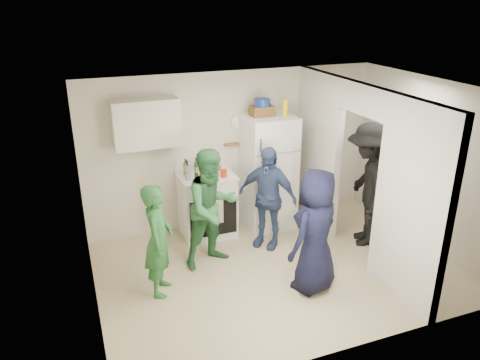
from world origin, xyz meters
name	(u,v)px	position (x,y,z in m)	size (l,w,h in m)	color
floor	(276,269)	(0.00, 0.00, 0.00)	(4.80, 4.80, 0.00)	#C3B489
wall_back	(234,149)	(0.00, 1.70, 1.25)	(4.80, 4.80, 0.00)	silver
wall_front	(353,249)	(0.00, -1.70, 1.25)	(4.80, 4.80, 0.00)	silver
wall_left	(86,216)	(-2.40, 0.00, 1.25)	(3.40, 3.40, 0.00)	silver
wall_right	(427,164)	(2.40, 0.00, 1.25)	(3.40, 3.40, 0.00)	silver
ceiling	(282,90)	(0.00, 0.00, 2.50)	(4.80, 4.80, 0.00)	white
partition_pier_back	(318,152)	(1.20, 1.10, 1.25)	(0.12, 1.20, 2.50)	silver
partition_pier_front	(411,206)	(1.20, -1.10, 1.25)	(0.12, 1.20, 2.50)	silver
partition_header	(365,99)	(1.20, 0.00, 2.30)	(0.12, 1.00, 0.40)	silver
stove	(207,204)	(-0.58, 1.37, 0.50)	(0.84, 0.70, 1.01)	white
upper_cabinet	(146,123)	(-1.40, 1.52, 1.85)	(0.95, 0.34, 0.70)	silver
fridge	(268,172)	(0.45, 1.34, 0.92)	(0.76, 0.74, 1.84)	white
wicker_basket	(262,111)	(0.35, 1.39, 1.92)	(0.35, 0.25, 0.15)	brown
blue_bowl	(262,102)	(0.35, 1.39, 2.05)	(0.24, 0.24, 0.11)	navy
yellow_cup_stack_top	(285,108)	(0.67, 1.24, 1.97)	(0.09, 0.09, 0.25)	yellow
wall_clock	(237,122)	(0.05, 1.68, 1.70)	(0.22, 0.22, 0.03)	white
spice_shelf	(235,144)	(0.00, 1.65, 1.35)	(0.35, 0.08, 0.03)	olive
nook_window	(420,135)	(2.38, 0.20, 1.65)	(0.03, 0.70, 0.80)	black
nook_window_frame	(420,135)	(2.36, 0.20, 1.65)	(0.04, 0.76, 0.86)	white
nook_valance	(422,111)	(2.34, 0.20, 2.00)	(0.04, 0.82, 0.18)	white
yellow_cup_stack_stove	(202,173)	(-0.70, 1.15, 1.13)	(0.09, 0.09, 0.25)	#FCA615
red_cup	(224,173)	(-0.36, 1.17, 1.07)	(0.09, 0.09, 0.12)	red
person_green_left	(158,240)	(-1.60, 0.07, 0.74)	(0.54, 0.36, 1.48)	#2B6D2C
person_green_center	(212,208)	(-0.75, 0.51, 0.84)	(0.82, 0.64, 1.69)	#337541
person_denim	(267,197)	(0.16, 0.70, 0.78)	(0.92, 0.38, 1.57)	navy
person_navy	(316,232)	(0.26, -0.55, 0.82)	(0.80, 0.52, 1.64)	black
person_nook	(367,185)	(1.58, 0.26, 0.94)	(1.21, 0.70, 1.88)	black
bottle_a	(186,167)	(-0.86, 1.48, 1.13)	(0.07, 0.07, 0.25)	olive
bottle_b	(196,168)	(-0.74, 1.31, 1.16)	(0.06, 0.06, 0.31)	#235B1E
bottle_c	(198,164)	(-0.66, 1.51, 1.14)	(0.07, 0.07, 0.26)	silver
bottle_d	(207,167)	(-0.56, 1.34, 1.13)	(0.07, 0.07, 0.25)	#5C3310
bottle_e	(208,163)	(-0.49, 1.53, 1.13)	(0.08, 0.08, 0.25)	#ADB4BF
bottle_f	(216,165)	(-0.40, 1.39, 1.14)	(0.06, 0.06, 0.26)	#1E3E16
bottle_g	(219,162)	(-0.32, 1.51, 1.14)	(0.07, 0.07, 0.26)	brown
bottle_h	(187,170)	(-0.89, 1.25, 1.16)	(0.08, 0.08, 0.31)	#9A9EA5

